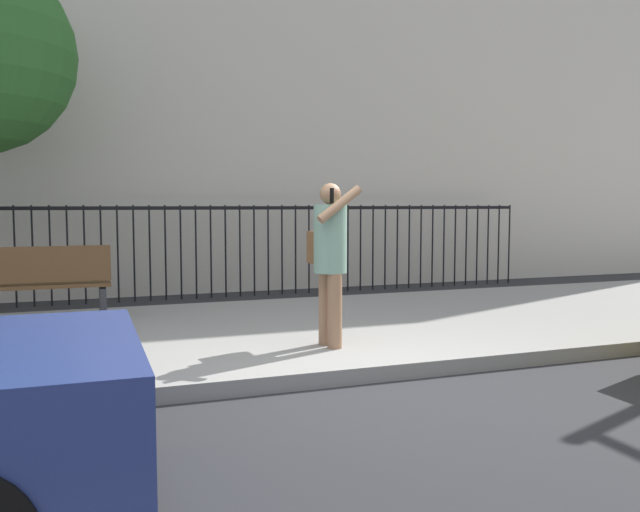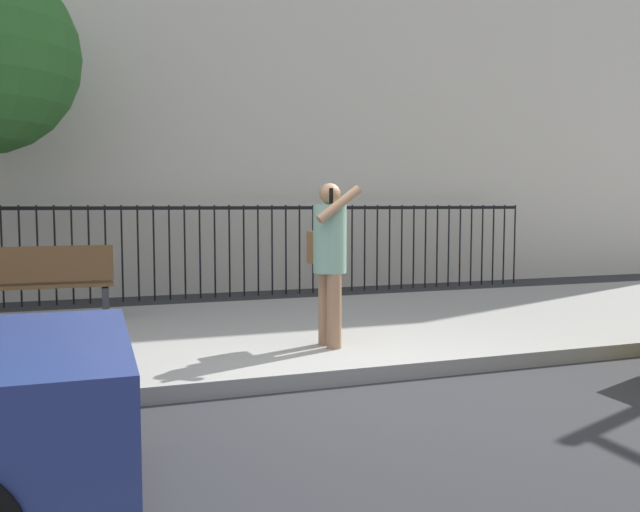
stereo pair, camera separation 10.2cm
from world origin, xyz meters
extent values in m
plane|color=#28282B|center=(0.00, 0.00, 0.00)|extent=(60.00, 60.00, 0.00)
cube|color=gray|center=(0.00, 2.20, 0.07)|extent=(28.00, 4.40, 0.15)
cube|color=black|center=(0.00, 5.90, 1.55)|extent=(12.00, 0.04, 0.06)
cylinder|color=black|center=(-3.45, 5.90, 0.80)|extent=(0.03, 0.03, 1.60)
cylinder|color=black|center=(-3.19, 5.90, 0.80)|extent=(0.03, 0.03, 1.60)
cylinder|color=black|center=(-2.94, 5.90, 0.80)|extent=(0.03, 0.03, 1.60)
cylinder|color=black|center=(-2.68, 5.90, 0.80)|extent=(0.03, 0.03, 1.60)
cylinder|color=black|center=(-2.43, 5.90, 0.80)|extent=(0.03, 0.03, 1.60)
cylinder|color=black|center=(-2.17, 5.90, 0.80)|extent=(0.03, 0.03, 1.60)
cylinder|color=black|center=(-1.91, 5.90, 0.80)|extent=(0.03, 0.03, 1.60)
cylinder|color=black|center=(-1.66, 5.90, 0.80)|extent=(0.03, 0.03, 1.60)
cylinder|color=black|center=(-1.40, 5.90, 0.80)|extent=(0.03, 0.03, 1.60)
cylinder|color=black|center=(-1.15, 5.90, 0.80)|extent=(0.03, 0.03, 1.60)
cylinder|color=black|center=(-0.89, 5.90, 0.80)|extent=(0.03, 0.03, 1.60)
cylinder|color=black|center=(-0.64, 5.90, 0.80)|extent=(0.03, 0.03, 1.60)
cylinder|color=black|center=(-0.38, 5.90, 0.80)|extent=(0.03, 0.03, 1.60)
cylinder|color=black|center=(-0.13, 5.90, 0.80)|extent=(0.03, 0.03, 1.60)
cylinder|color=black|center=(0.13, 5.90, 0.80)|extent=(0.03, 0.03, 1.60)
cylinder|color=black|center=(0.38, 5.90, 0.80)|extent=(0.03, 0.03, 1.60)
cylinder|color=black|center=(0.64, 5.90, 0.80)|extent=(0.03, 0.03, 1.60)
cylinder|color=black|center=(0.89, 5.90, 0.80)|extent=(0.03, 0.03, 1.60)
cylinder|color=black|center=(1.15, 5.90, 0.80)|extent=(0.03, 0.03, 1.60)
cylinder|color=black|center=(1.40, 5.90, 0.80)|extent=(0.03, 0.03, 1.60)
cylinder|color=black|center=(1.66, 5.90, 0.80)|extent=(0.03, 0.03, 1.60)
cylinder|color=black|center=(1.91, 5.90, 0.80)|extent=(0.03, 0.03, 1.60)
cylinder|color=black|center=(2.17, 5.90, 0.80)|extent=(0.03, 0.03, 1.60)
cylinder|color=black|center=(2.43, 5.90, 0.80)|extent=(0.03, 0.03, 1.60)
cylinder|color=black|center=(2.68, 5.90, 0.80)|extent=(0.03, 0.03, 1.60)
cylinder|color=black|center=(2.94, 5.90, 0.80)|extent=(0.03, 0.03, 1.60)
cylinder|color=black|center=(3.19, 5.90, 0.80)|extent=(0.03, 0.03, 1.60)
cylinder|color=black|center=(3.45, 5.90, 0.80)|extent=(0.03, 0.03, 1.60)
cylinder|color=black|center=(3.70, 5.90, 0.80)|extent=(0.03, 0.03, 1.60)
cylinder|color=black|center=(3.96, 5.90, 0.80)|extent=(0.03, 0.03, 1.60)
cylinder|color=black|center=(4.21, 5.90, 0.80)|extent=(0.03, 0.03, 1.60)
cylinder|color=black|center=(4.47, 5.90, 0.80)|extent=(0.03, 0.03, 1.60)
cylinder|color=black|center=(4.72, 5.90, 0.80)|extent=(0.03, 0.03, 1.60)
cylinder|color=black|center=(4.98, 5.90, 0.80)|extent=(0.03, 0.03, 1.60)
cylinder|color=black|center=(5.23, 5.90, 0.80)|extent=(0.03, 0.03, 1.60)
cylinder|color=black|center=(5.49, 5.90, 0.80)|extent=(0.03, 0.03, 1.60)
cylinder|color=black|center=(5.74, 5.90, 0.80)|extent=(0.03, 0.03, 1.60)
cylinder|color=black|center=(6.00, 5.90, 0.80)|extent=(0.03, 0.03, 1.60)
cylinder|color=#936B4C|center=(0.15, 0.85, 0.53)|extent=(0.15, 0.15, 0.76)
cylinder|color=#936B4C|center=(0.13, 1.04, 0.53)|extent=(0.15, 0.15, 0.76)
cylinder|color=gray|center=(0.14, 0.95, 1.26)|extent=(0.37, 0.37, 0.70)
sphere|color=#936B4C|center=(0.14, 0.95, 1.72)|extent=(0.22, 0.22, 0.22)
cylinder|color=#936B4C|center=(0.16, 0.75, 1.61)|extent=(0.49, 0.14, 0.38)
cylinder|color=#936B4C|center=(0.12, 1.14, 1.24)|extent=(0.09, 0.09, 0.53)
cube|color=black|center=(0.10, 0.79, 1.70)|extent=(0.02, 0.07, 0.15)
cube|color=brown|center=(0.12, 1.20, 1.16)|extent=(0.19, 0.29, 0.34)
cube|color=brown|center=(-2.69, 3.56, 0.60)|extent=(1.60, 0.45, 0.05)
cube|color=brown|center=(-2.69, 3.37, 0.88)|extent=(1.60, 0.06, 0.44)
cube|color=#333338|center=(-1.99, 3.56, 0.35)|extent=(0.08, 0.41, 0.40)
camera|label=1|loc=(-2.28, -5.25, 1.61)|focal=36.74mm
camera|label=2|loc=(-2.18, -5.29, 1.61)|focal=36.74mm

